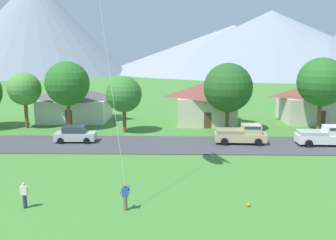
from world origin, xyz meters
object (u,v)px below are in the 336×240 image
Objects in this scene: tree_right_of_center at (322,82)px; soccer_ball at (248,205)px; pickup_truck_white_west_side at (324,136)px; watcher_person at (24,195)px; pickup_truck_sand_east_side at (242,134)px; house_leftmost at (75,103)px; parked_car_silver_west_end at (75,134)px; tree_center at (25,89)px; house_left_center at (206,102)px; tree_left_of_center at (228,88)px; tree_near_left at (124,94)px; house_right_center at (312,102)px; tree_near_right at (67,84)px.

tree_right_of_center reaches higher than soccer_ball.
pickup_truck_white_west_side reaches higher than watcher_person.
watcher_person is at bearing -134.65° from pickup_truck_sand_east_side.
parked_car_silver_west_end is at bearing -75.41° from house_leftmost.
tree_center reaches higher than soccer_ball.
pickup_truck_sand_east_side is (2.90, -10.83, -1.81)m from house_left_center.
house_leftmost is 29.54m from watcher_person.
house_left_center is 0.92× the size of tree_right_of_center.
parked_car_silver_west_end is (-16.80, -6.18, -4.36)m from tree_left_of_center.
tree_near_left is 12.33m from tree_left_of_center.
tree_center is (-4.77, -5.33, 2.48)m from house_leftmost.
house_left_center is 5.49m from tree_left_of_center.
tree_left_of_center is 11.08m from tree_right_of_center.
house_left_center is at bearing -171.91° from house_right_center.
house_left_center is 33.56× the size of soccer_ball.
pickup_truck_white_west_side is at bearing -1.69° from parked_car_silver_west_end.
house_left_center is 1.54× the size of pickup_truck_white_west_side.
house_leftmost is 24.41m from pickup_truck_sand_east_side.
tree_center is 5.64m from tree_near_right.
soccer_ball is at bearing -51.91° from tree_near_right.
house_right_center is at bearing 10.94° from tree_near_right.
soccer_ball is (18.49, -28.61, -2.28)m from house_leftmost.
house_leftmost is 32.52m from house_right_center.
house_left_center is 4.81× the size of watcher_person.
tree_near_right reaches higher than tree_center.
house_left_center is 22.94m from tree_center.
soccer_ball is (-1.59, -22.22, -5.11)m from tree_left_of_center.
tree_right_of_center reaches higher than pickup_truck_white_west_side.
house_leftmost reaches higher than pickup_truck_white_west_side.
tree_near_right reaches higher than tree_near_left.
tree_near_right is 1.59× the size of pickup_truck_white_west_side.
tree_near_right is (5.55, -0.70, 0.76)m from tree_center.
tree_center reaches higher than parked_car_silver_west_end.
tree_right_of_center is at bearing -11.16° from house_leftmost.
tree_left_of_center is at bearing -63.15° from house_left_center.
tree_near_right is 23.91m from watcher_person.
house_leftmost reaches higher than parked_car_silver_west_end.
tree_near_left is at bearing -13.08° from tree_near_right.
tree_left_of_center is (-12.45, -6.50, 2.53)m from house_right_center.
tree_center is 0.83× the size of tree_near_right.
parked_car_silver_west_end is 25.76m from pickup_truck_white_west_side.
house_leftmost is 1.20× the size of house_left_center.
house_right_center reaches higher than house_leftmost.
tree_near_right is at bearing -166.65° from house_left_center.
house_leftmost reaches higher than soccer_ball.
house_left_center is 11.63m from tree_near_left.
house_right_center is (32.52, 0.11, 0.29)m from house_leftmost.
pickup_truck_sand_east_side is 21.96× the size of soccer_ball.
pickup_truck_white_west_side reaches higher than soccer_ball.
parked_car_silver_west_end is at bearing 179.25° from pickup_truck_sand_east_side.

